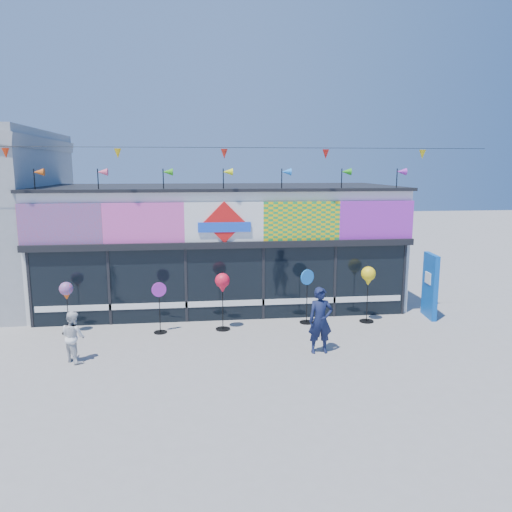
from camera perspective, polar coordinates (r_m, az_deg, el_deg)
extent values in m
plane|color=gray|center=(12.63, -2.59, -11.95)|extent=(80.00, 80.00, 0.00)
cube|color=silver|center=(17.91, -4.08, 1.29)|extent=(12.00, 5.00, 4.00)
cube|color=black|center=(15.56, -3.58, -3.25)|extent=(11.60, 0.12, 2.30)
cube|color=black|center=(15.28, -3.62, 1.28)|extent=(12.00, 0.30, 0.20)
cube|color=white|center=(15.68, -3.54, -5.40)|extent=(11.40, 0.10, 0.18)
cube|color=black|center=(17.71, -4.17, 7.86)|extent=(12.20, 5.20, 0.10)
cube|color=black|center=(16.30, -24.42, -3.53)|extent=(0.08, 0.14, 2.30)
cube|color=black|center=(15.76, -16.41, -3.48)|extent=(0.08, 0.14, 2.30)
cube|color=black|center=(15.53, -8.00, -3.35)|extent=(0.08, 0.14, 2.30)
cube|color=black|center=(15.66, 0.82, -3.14)|extent=(0.08, 0.14, 2.30)
cube|color=black|center=(16.13, 8.96, -2.88)|extent=(0.08, 0.14, 2.30)
cube|color=black|center=(16.89, 16.49, -2.58)|extent=(0.08, 0.14, 2.30)
cube|color=red|center=(15.69, -21.46, 3.41)|extent=(2.40, 0.08, 1.20)
cube|color=#EB4EAF|center=(15.27, -12.70, 3.70)|extent=(2.40, 0.08, 1.20)
cube|color=white|center=(15.21, -3.65, 3.90)|extent=(2.40, 0.08, 1.20)
cube|color=yellow|center=(15.53, 5.25, 4.01)|extent=(2.40, 0.08, 1.20)
cube|color=purple|center=(16.20, 13.60, 4.02)|extent=(2.40, 0.08, 1.20)
cube|color=red|center=(15.15, -3.64, 3.88)|extent=(1.27, 0.06, 1.27)
cube|color=blue|center=(15.15, -3.63, 3.30)|extent=(1.60, 0.05, 0.30)
cube|color=#1A18D3|center=(15.93, -18.55, -3.64)|extent=(0.78, 0.03, 0.78)
cube|color=#D54773|center=(15.69, -14.37, -2.98)|extent=(0.92, 0.03, 0.92)
cube|color=#FFF315|center=(15.51, -10.12, -1.80)|extent=(0.78, 0.03, 0.78)
cube|color=red|center=(15.61, -5.74, -3.76)|extent=(0.92, 0.03, 0.92)
cube|color=green|center=(15.64, -1.43, -3.10)|extent=(0.78, 0.03, 0.78)
cube|color=#CF457A|center=(15.71, 2.83, -1.64)|extent=(0.92, 0.03, 0.92)
cube|color=blue|center=(16.09, 6.95, -3.75)|extent=(0.78, 0.03, 0.78)
cube|color=purple|center=(16.33, 10.99, -2.44)|extent=(0.92, 0.03, 0.92)
cylinder|color=black|center=(16.02, -23.99, 7.85)|extent=(0.03, 0.03, 0.70)
cone|color=#D85514|center=(15.98, -23.57, 8.78)|extent=(0.30, 0.22, 0.22)
cylinder|color=black|center=(15.60, -17.60, 8.21)|extent=(0.03, 0.03, 0.70)
cone|color=#F05075|center=(15.57, -17.14, 9.15)|extent=(0.30, 0.22, 0.22)
cylinder|color=black|center=(15.36, -10.55, 8.49)|extent=(0.03, 0.03, 0.70)
cone|color=green|center=(15.35, -10.05, 9.44)|extent=(0.30, 0.22, 0.22)
cylinder|color=black|center=(15.35, -3.75, 8.64)|extent=(0.03, 0.03, 0.70)
cone|color=#ECFA15|center=(15.36, -3.24, 9.57)|extent=(0.30, 0.22, 0.22)
cylinder|color=black|center=(15.56, 2.96, 8.66)|extent=(0.03, 0.03, 0.70)
cone|color=blue|center=(15.58, 3.48, 9.58)|extent=(0.30, 0.22, 0.22)
cylinder|color=black|center=(15.99, 9.76, 8.57)|extent=(0.03, 0.03, 0.70)
cone|color=#229717|center=(16.03, 10.27, 9.45)|extent=(0.30, 0.22, 0.22)
cylinder|color=black|center=(16.59, 15.79, 8.39)|extent=(0.03, 0.03, 0.70)
cone|color=purple|center=(16.64, 16.28, 9.23)|extent=(0.30, 0.22, 0.22)
cylinder|color=black|center=(14.71, -3.66, 12.27)|extent=(16.00, 0.01, 0.01)
cone|color=#FF330D|center=(15.56, -26.69, 10.45)|extent=(0.20, 0.20, 0.28)
cone|color=yellow|center=(14.84, -15.52, 11.22)|extent=(0.20, 0.20, 0.28)
cone|color=red|center=(14.70, -3.65, 11.57)|extent=(0.20, 0.20, 0.28)
cone|color=red|center=(15.18, 7.97, 11.45)|extent=(0.20, 0.20, 0.28)
cone|color=yellow|center=(16.20, 18.48, 10.95)|extent=(0.20, 0.20, 0.28)
cube|color=#0B4DAB|center=(16.80, 19.27, -3.24)|extent=(0.25, 1.04, 2.05)
cube|color=white|center=(16.71, 19.07, -2.39)|extent=(0.09, 0.46, 0.36)
cylinder|color=black|center=(15.58, -20.57, -8.21)|extent=(0.39, 0.39, 0.03)
cylinder|color=black|center=(15.40, -20.72, -5.95)|extent=(0.02, 0.02, 1.25)
sphere|color=#EB4B0C|center=(15.24, -20.88, -3.51)|extent=(0.39, 0.39, 0.39)
cone|color=#EB4B0C|center=(15.29, -20.82, -4.38)|extent=(0.19, 0.19, 0.17)
cylinder|color=black|center=(14.92, -10.87, -8.55)|extent=(0.38, 0.38, 0.03)
cylinder|color=black|center=(14.73, -10.95, -6.21)|extent=(0.02, 0.02, 1.24)
cylinder|color=#AF27B8|center=(14.56, -11.03, -3.80)|extent=(0.41, 0.15, 0.42)
cylinder|color=black|center=(14.96, -3.80, -8.32)|extent=(0.43, 0.43, 0.03)
cylinder|color=black|center=(14.75, -3.83, -5.67)|extent=(0.03, 0.03, 1.40)
sphere|color=red|center=(14.56, -3.87, -2.81)|extent=(0.43, 0.43, 0.43)
cone|color=red|center=(14.63, -3.85, -3.84)|extent=(0.22, 0.22, 0.19)
cylinder|color=black|center=(15.62, 5.79, -7.54)|extent=(0.43, 0.43, 0.03)
cylinder|color=black|center=(15.42, 5.84, -5.02)|extent=(0.03, 0.03, 1.39)
cylinder|color=blue|center=(15.25, 5.88, -2.42)|extent=(0.45, 0.24, 0.47)
cylinder|color=black|center=(16.02, 12.51, -7.28)|extent=(0.44, 0.44, 0.03)
cylinder|color=black|center=(15.82, 12.61, -4.73)|extent=(0.03, 0.03, 1.44)
sphere|color=yellow|center=(15.64, 12.72, -1.99)|extent=(0.44, 0.44, 0.44)
cone|color=yellow|center=(15.70, 12.68, -2.98)|extent=(0.22, 0.22, 0.20)
imported|color=#121838|center=(13.02, 7.37, -7.31)|extent=(0.63, 0.42, 1.73)
imported|color=silver|center=(13.20, -20.15, -8.63)|extent=(0.70, 0.69, 1.28)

